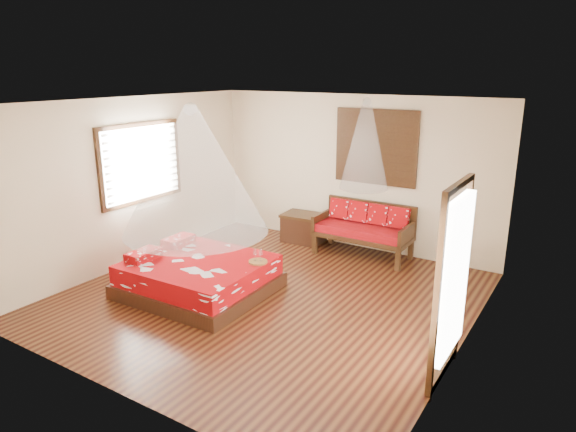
% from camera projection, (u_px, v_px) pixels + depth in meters
% --- Properties ---
extents(room, '(5.54, 5.54, 2.84)m').
position_uv_depth(room, '(268.00, 205.00, 7.15)').
color(room, black).
rests_on(room, ground).
extents(bed, '(2.04, 1.85, 0.63)m').
position_uv_depth(bed, '(198.00, 276.00, 7.66)').
color(bed, black).
rests_on(bed, floor).
extents(daybed, '(1.70, 0.75, 0.94)m').
position_uv_depth(daybed, '(365.00, 227.00, 9.10)').
color(daybed, black).
rests_on(daybed, floor).
extents(storage_chest, '(0.83, 0.63, 0.54)m').
position_uv_depth(storage_chest, '(304.00, 227.00, 9.89)').
color(storage_chest, black).
rests_on(storage_chest, floor).
extents(shutter_panel, '(1.52, 0.06, 1.32)m').
position_uv_depth(shutter_panel, '(376.00, 147.00, 8.99)').
color(shutter_panel, black).
rests_on(shutter_panel, wall_back).
extents(window_left, '(0.10, 1.74, 1.34)m').
position_uv_depth(window_left, '(141.00, 163.00, 8.62)').
color(window_left, black).
rests_on(window_left, wall_left).
extents(glazed_door, '(0.08, 1.02, 2.16)m').
position_uv_depth(glazed_door, '(450.00, 284.00, 5.36)').
color(glazed_door, black).
rests_on(glazed_door, floor).
extents(wine_tray, '(0.28, 0.28, 0.22)m').
position_uv_depth(wine_tray, '(258.00, 259.00, 7.47)').
color(wine_tray, brown).
rests_on(wine_tray, bed).
extents(mosquito_net_main, '(2.09, 2.09, 1.80)m').
position_uv_depth(mosquito_net_main, '(193.00, 171.00, 7.21)').
color(mosquito_net_main, white).
rests_on(mosquito_net_main, ceiling).
extents(mosquito_net_daybed, '(0.83, 0.83, 1.50)m').
position_uv_depth(mosquito_net_daybed, '(365.00, 145.00, 8.58)').
color(mosquito_net_daybed, white).
rests_on(mosquito_net_daybed, ceiling).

